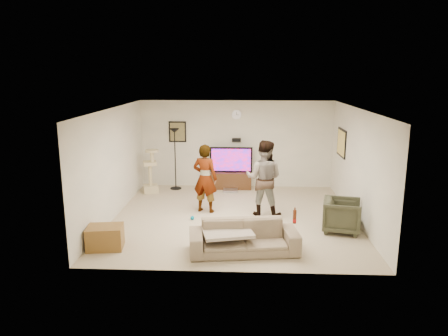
{
  "coord_description": "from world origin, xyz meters",
  "views": [
    {
      "loc": [
        0.21,
        -9.3,
        3.29
      ],
      "look_at": [
        -0.24,
        0.2,
        1.12
      ],
      "focal_mm": 33.92,
      "sensor_mm": 36.0,
      "label": 1
    }
  ],
  "objects_px": {
    "cat_tree": "(150,171)",
    "beer_bottle": "(295,217)",
    "tv": "(231,160)",
    "sofa": "(244,237)",
    "person_right": "(264,178)",
    "armchair": "(342,216)",
    "tv_stand": "(231,180)",
    "floor_lamp": "(175,159)",
    "person_left": "(205,178)",
    "side_table": "(105,237)"
  },
  "relations": [
    {
      "from": "tv_stand",
      "to": "person_left",
      "type": "height_order",
      "value": "person_left"
    },
    {
      "from": "floor_lamp",
      "to": "beer_bottle",
      "type": "relative_size",
      "value": 6.93
    },
    {
      "from": "cat_tree",
      "to": "side_table",
      "type": "relative_size",
      "value": 1.86
    },
    {
      "from": "person_left",
      "to": "person_right",
      "type": "relative_size",
      "value": 0.92
    },
    {
      "from": "tv_stand",
      "to": "tv",
      "type": "xyz_separation_m",
      "value": [
        0.0,
        0.0,
        0.6
      ]
    },
    {
      "from": "tv",
      "to": "side_table",
      "type": "distance_m",
      "value": 4.97
    },
    {
      "from": "tv_stand",
      "to": "armchair",
      "type": "relative_size",
      "value": 1.52
    },
    {
      "from": "person_left",
      "to": "person_right",
      "type": "xyz_separation_m",
      "value": [
        1.38,
        -0.2,
        0.07
      ]
    },
    {
      "from": "person_left",
      "to": "tv_stand",
      "type": "bearing_deg",
      "value": -87.12
    },
    {
      "from": "person_right",
      "to": "armchair",
      "type": "distance_m",
      "value": 1.94
    },
    {
      "from": "tv",
      "to": "cat_tree",
      "type": "bearing_deg",
      "value": -166.51
    },
    {
      "from": "floor_lamp",
      "to": "person_right",
      "type": "xyz_separation_m",
      "value": [
        2.41,
        -2.19,
        0.02
      ]
    },
    {
      "from": "tv_stand",
      "to": "person_left",
      "type": "xyz_separation_m",
      "value": [
        -0.55,
        -2.12,
        0.58
      ]
    },
    {
      "from": "tv_stand",
      "to": "side_table",
      "type": "bearing_deg",
      "value": -117.22
    },
    {
      "from": "person_right",
      "to": "beer_bottle",
      "type": "relative_size",
      "value": 7.11
    },
    {
      "from": "tv",
      "to": "floor_lamp",
      "type": "bearing_deg",
      "value": -174.96
    },
    {
      "from": "sofa",
      "to": "tv_stand",
      "type": "bearing_deg",
      "value": 87.37
    },
    {
      "from": "tv_stand",
      "to": "armchair",
      "type": "height_order",
      "value": "armchair"
    },
    {
      "from": "floor_lamp",
      "to": "person_right",
      "type": "relative_size",
      "value": 0.97
    },
    {
      "from": "cat_tree",
      "to": "person_right",
      "type": "xyz_separation_m",
      "value": [
        3.05,
        -1.79,
        0.28
      ]
    },
    {
      "from": "tv",
      "to": "person_left",
      "type": "xyz_separation_m",
      "value": [
        -0.55,
        -2.12,
        -0.02
      ]
    },
    {
      "from": "person_left",
      "to": "beer_bottle",
      "type": "xyz_separation_m",
      "value": [
        1.85,
        -2.32,
        -0.11
      ]
    },
    {
      "from": "tv_stand",
      "to": "floor_lamp",
      "type": "distance_m",
      "value": 1.71
    },
    {
      "from": "floor_lamp",
      "to": "side_table",
      "type": "bearing_deg",
      "value": -98.98
    },
    {
      "from": "beer_bottle",
      "to": "armchair",
      "type": "bearing_deg",
      "value": 45.83
    },
    {
      "from": "person_right",
      "to": "beer_bottle",
      "type": "bearing_deg",
      "value": 116.37
    },
    {
      "from": "side_table",
      "to": "person_right",
      "type": "bearing_deg",
      "value": 33.72
    },
    {
      "from": "cat_tree",
      "to": "person_right",
      "type": "distance_m",
      "value": 3.55
    },
    {
      "from": "person_right",
      "to": "armchair",
      "type": "xyz_separation_m",
      "value": [
        1.6,
        -0.95,
        -0.54
      ]
    },
    {
      "from": "tv_stand",
      "to": "sofa",
      "type": "xyz_separation_m",
      "value": [
        0.37,
        -4.45,
        0.05
      ]
    },
    {
      "from": "beer_bottle",
      "to": "armchair",
      "type": "xyz_separation_m",
      "value": [
        1.13,
        1.16,
        -0.36
      ]
    },
    {
      "from": "person_right",
      "to": "tv_stand",
      "type": "bearing_deg",
      "value": -56.63
    },
    {
      "from": "floor_lamp",
      "to": "person_right",
      "type": "distance_m",
      "value": 3.26
    },
    {
      "from": "tv",
      "to": "beer_bottle",
      "type": "bearing_deg",
      "value": -73.74
    },
    {
      "from": "floor_lamp",
      "to": "tv_stand",
      "type": "bearing_deg",
      "value": 5.04
    },
    {
      "from": "cat_tree",
      "to": "beer_bottle",
      "type": "height_order",
      "value": "cat_tree"
    },
    {
      "from": "cat_tree",
      "to": "side_table",
      "type": "xyz_separation_m",
      "value": [
        -0.03,
        -3.85,
        -0.39
      ]
    },
    {
      "from": "sofa",
      "to": "side_table",
      "type": "bearing_deg",
      "value": 171.25
    },
    {
      "from": "tv_stand",
      "to": "sofa",
      "type": "height_order",
      "value": "sofa"
    },
    {
      "from": "cat_tree",
      "to": "person_right",
      "type": "height_order",
      "value": "person_right"
    },
    {
      "from": "tv",
      "to": "person_right",
      "type": "bearing_deg",
      "value": -70.47
    },
    {
      "from": "sofa",
      "to": "beer_bottle",
      "type": "height_order",
      "value": "beer_bottle"
    },
    {
      "from": "armchair",
      "to": "person_left",
      "type": "bearing_deg",
      "value": 81.38
    },
    {
      "from": "cat_tree",
      "to": "armchair",
      "type": "relative_size",
      "value": 1.6
    },
    {
      "from": "person_right",
      "to": "sofa",
      "type": "distance_m",
      "value": 2.25
    },
    {
      "from": "floor_lamp",
      "to": "side_table",
      "type": "xyz_separation_m",
      "value": [
        -0.67,
        -4.25,
        -0.65
      ]
    },
    {
      "from": "tv",
      "to": "sofa",
      "type": "height_order",
      "value": "tv"
    },
    {
      "from": "sofa",
      "to": "tv",
      "type": "bearing_deg",
      "value": 87.37
    },
    {
      "from": "tv",
      "to": "beer_bottle",
      "type": "xyz_separation_m",
      "value": [
        1.3,
        -4.45,
        -0.13
      ]
    },
    {
      "from": "beer_bottle",
      "to": "side_table",
      "type": "bearing_deg",
      "value": 179.03
    }
  ]
}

